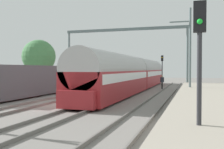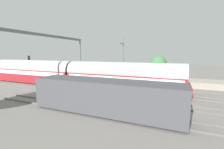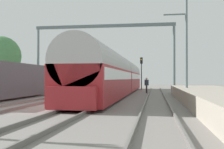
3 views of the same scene
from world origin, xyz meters
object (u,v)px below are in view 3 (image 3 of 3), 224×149
at_px(passenger_train, 118,75).
at_px(railway_signal_far, 141,69).
at_px(person_crossing, 147,84).
at_px(catenary_gantry, 104,42).

relative_size(passenger_train, railway_signal_far, 7.01).
bearing_deg(passenger_train, railway_signal_far, 80.64).
relative_size(person_crossing, catenary_gantry, 0.11).
bearing_deg(catenary_gantry, passenger_train, -52.36).
distance_m(passenger_train, catenary_gantry, 5.09).
xyz_separation_m(passenger_train, person_crossing, (2.93, 2.66, -0.94)).
distance_m(person_crossing, catenary_gantry, 6.91).
height_order(passenger_train, person_crossing, passenger_train).
bearing_deg(railway_signal_far, person_crossing, -83.59).
xyz_separation_m(person_crossing, catenary_gantry, (-4.91, -0.09, 4.86)).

